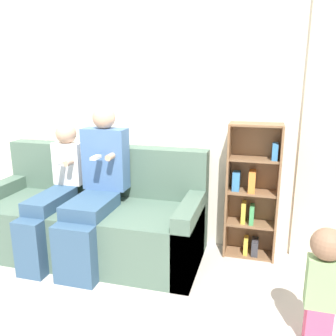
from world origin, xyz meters
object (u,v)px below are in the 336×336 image
at_px(child_seated, 53,192).
at_px(bookshelf, 252,193).
at_px(toddler_standing, 323,279).
at_px(adult_seated, 96,185).
at_px(couch, 94,219).

height_order(child_seated, bookshelf, bookshelf).
bearing_deg(bookshelf, child_seated, -163.97).
relative_size(child_seated, toddler_standing, 1.54).
bearing_deg(adult_seated, couch, 130.69).
relative_size(child_seated, bookshelf, 0.97).
bearing_deg(bookshelf, adult_seated, -160.89).
bearing_deg(bookshelf, couch, -166.57).
height_order(couch, toddler_standing, couch).
bearing_deg(child_seated, couch, 27.11).
relative_size(couch, child_seated, 1.70).
xyz_separation_m(couch, toddler_standing, (1.81, -0.71, 0.12)).
bearing_deg(bookshelf, toddler_standing, -66.59).
height_order(adult_seated, toddler_standing, adult_seated).
bearing_deg(adult_seated, bookshelf, 19.11).
bearing_deg(child_seated, toddler_standing, -14.92).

